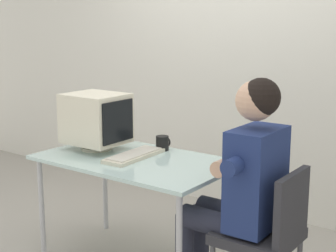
{
  "coord_description": "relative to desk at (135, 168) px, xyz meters",
  "views": [
    {
      "loc": [
        2.06,
        -2.45,
        1.63
      ],
      "look_at": [
        0.27,
        0.0,
        0.99
      ],
      "focal_mm": 54.06,
      "sensor_mm": 36.0,
      "label": 1
    }
  ],
  "objects": [
    {
      "name": "keyboard",
      "position": [
        -0.02,
        0.01,
        0.08
      ],
      "size": [
        0.19,
        0.48,
        0.03
      ],
      "color": "beige",
      "rests_on": "desk"
    },
    {
      "name": "wall_back",
      "position": [
        0.3,
        1.4,
        0.82
      ],
      "size": [
        8.0,
        0.1,
        3.0
      ],
      "primitive_type": "cube",
      "color": "silver",
      "rests_on": "ground_plane"
    },
    {
      "name": "office_chair",
      "position": [
        0.97,
        -0.03,
        -0.18
      ],
      "size": [
        0.42,
        0.42,
        0.85
      ],
      "color": "#4C4C51",
      "rests_on": "ground_plane"
    },
    {
      "name": "crt_monitor",
      "position": [
        -0.37,
        0.03,
        0.28
      ],
      "size": [
        0.41,
        0.35,
        0.39
      ],
      "color": "beige",
      "rests_on": "desk"
    },
    {
      "name": "desk_mug",
      "position": [
        0.02,
        0.28,
        0.11
      ],
      "size": [
        0.09,
        0.1,
        0.1
      ],
      "color": "black",
      "rests_on": "desk"
    },
    {
      "name": "person_seated",
      "position": [
        0.79,
        -0.03,
        0.06
      ],
      "size": [
        0.71,
        0.58,
        1.33
      ],
      "color": "navy",
      "rests_on": "ground_plane"
    },
    {
      "name": "desk",
      "position": [
        0.0,
        0.0,
        0.0
      ],
      "size": [
        1.27,
        0.75,
        0.74
      ],
      "color": "#B7B7BC",
      "rests_on": "ground_plane"
    }
  ]
}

